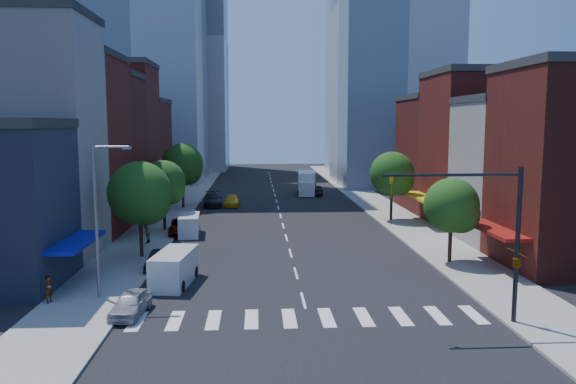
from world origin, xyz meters
The scene contains 33 objects.
ground centered at (0.00, 0.00, 0.00)m, with size 220.00×220.00×0.00m, color black.
sidewalk_left centered at (-12.50, 40.00, 0.07)m, with size 5.00×120.00×0.15m, color gray.
sidewalk_right centered at (12.50, 40.00, 0.07)m, with size 5.00×120.00×0.15m, color gray.
crosswalk centered at (0.00, -3.00, 0.01)m, with size 19.00×3.00×0.01m, color silver.
bldg_left_1 centered at (-21.00, 12.00, 9.00)m, with size 12.00×8.00×18.00m, color beige.
bldg_left_2 centered at (-21.00, 20.50, 8.00)m, with size 12.00×9.00×16.00m, color #5F1916.
bldg_left_3 centered at (-21.00, 29.00, 7.50)m, with size 12.00×8.00×15.00m, color #4F1A13.
bldg_left_4 centered at (-21.00, 37.50, 8.50)m, with size 12.00×9.00×17.00m, color #5F1916.
bldg_left_5 centered at (-21.00, 47.00, 6.50)m, with size 12.00×10.00×13.00m, color #4F1A13.
bldg_right_1 centered at (21.00, 15.00, 6.00)m, with size 12.00×8.00×12.00m, color beige.
bldg_right_2 centered at (21.00, 24.00, 7.50)m, with size 12.00×10.00×15.00m, color #5F1916.
bldg_right_3 centered at (21.00, 34.00, 6.50)m, with size 12.00×10.00×13.00m, color #4F1A13.
tower_ne centered at (20.00, 62.00, 30.00)m, with size 18.00×20.00×60.00m, color #9EA5AD.
tower_far_w centered at (-18.00, 95.00, 28.00)m, with size 18.00×18.00×56.00m, color #9EA5AD.
traffic_signal centered at (9.94, -4.50, 4.16)m, with size 7.24×2.24×8.00m.
streetlight centered at (-11.81, 1.00, 5.28)m, with size 2.25×0.25×9.00m.
tree_left_near centered at (-11.35, 10.92, 4.87)m, with size 4.80×4.80×7.30m.
tree_left_mid centered at (-11.35, 21.92, 4.53)m, with size 4.20×4.20×6.65m.
tree_left_far centered at (-11.35, 35.92, 5.20)m, with size 5.00×5.00×7.75m.
tree_right_near centered at (11.65, 7.92, 4.19)m, with size 4.00×4.00×6.20m.
tree_right_far centered at (11.65, 25.92, 4.86)m, with size 4.60×4.60×7.20m.
parked_car_front centered at (-9.50, -2.00, 0.66)m, with size 1.55×3.85×1.31m, color #A09FA4.
parked_car_second centered at (-9.50, 7.57, 0.65)m, with size 1.38×3.95×1.30m, color black.
parked_car_third centered at (-9.50, 20.21, 0.74)m, with size 2.47×5.35×1.49m, color #999999.
parked_car_rear centered at (-8.08, 38.05, 0.81)m, with size 2.28×5.60×1.62m, color black.
cargo_van_near centered at (-8.00, 3.72, 1.06)m, with size 2.65×5.24×2.14m.
cargo_van_far centered at (-8.89, 19.64, 0.94)m, with size 2.09×4.59×1.91m.
taxi centered at (-5.73, 37.67, 0.65)m, with size 1.83×4.50×1.31m, color gold.
traffic_car_oncoming centered at (5.68, 47.66, 0.71)m, with size 1.51×4.33×1.43m, color black.
traffic_car_far centered at (5.60, 56.29, 0.78)m, with size 1.83×4.55×1.55m, color #999999.
box_truck centered at (4.67, 49.18, 1.52)m, with size 3.05×8.16×3.21m.
pedestrian_near centered at (-14.50, 0.01, 0.95)m, with size 0.58×0.38×1.60m, color #999999.
pedestrian_far centered at (-12.08, 15.84, 1.02)m, with size 0.85×0.66×1.75m, color #999999.
Camera 1 is at (-2.72, -31.65, 10.32)m, focal length 35.00 mm.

